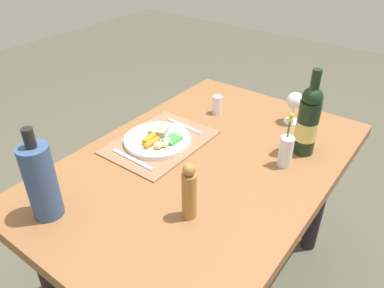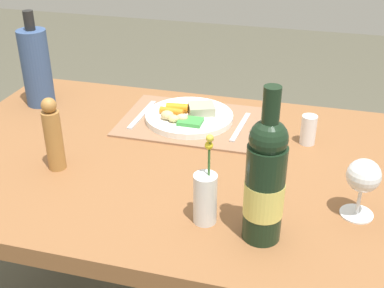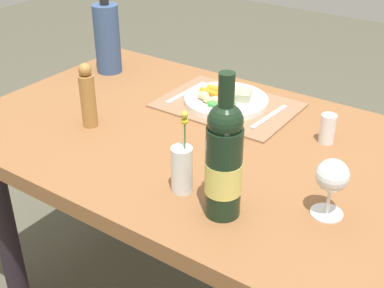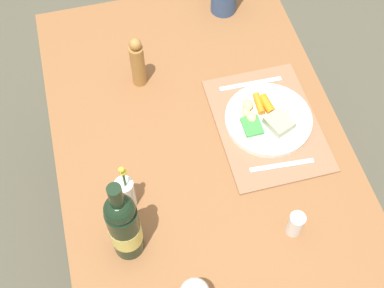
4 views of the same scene
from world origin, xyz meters
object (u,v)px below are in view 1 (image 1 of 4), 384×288
at_px(dining_table, 203,182).
at_px(knife, 133,159).
at_px(dinner_plate, 158,139).
at_px(fork, 185,126).
at_px(salt_shaker, 217,105).
at_px(cooler_bottle, 41,181).
at_px(pepper_mill, 189,192).
at_px(wine_bottle, 308,121).
at_px(flower_vase, 286,151).
at_px(wine_glass, 295,102).

relative_size(dining_table, knife, 6.37).
xyz_separation_m(dinner_plate, fork, (-0.16, 0.01, -0.01)).
xyz_separation_m(fork, knife, (0.31, -0.00, 0.00)).
bearing_deg(fork, salt_shaker, 173.78).
bearing_deg(dining_table, dinner_plate, -87.46).
height_order(cooler_bottle, pepper_mill, cooler_bottle).
height_order(dinner_plate, knife, dinner_plate).
relative_size(dining_table, cooler_bottle, 4.29).
xyz_separation_m(cooler_bottle, wine_bottle, (-0.80, 0.50, 0.01)).
bearing_deg(dinner_plate, flower_vase, 109.54).
relative_size(dinner_plate, pepper_mill, 1.37).
bearing_deg(wine_glass, pepper_mill, -0.66).
relative_size(cooler_bottle, flower_vase, 1.44).
bearing_deg(wine_glass, wine_bottle, 33.57).
relative_size(fork, pepper_mill, 0.99).
bearing_deg(dinner_plate, cooler_bottle, -0.62).
distance_m(pepper_mill, wine_bottle, 0.57).
relative_size(fork, cooler_bottle, 0.63).
xyz_separation_m(salt_shaker, pepper_mill, (0.62, 0.31, 0.05)).
height_order(knife, wine_bottle, wine_bottle).
distance_m(salt_shaker, cooler_bottle, 0.88).
height_order(dining_table, fork, fork).
distance_m(knife, wine_glass, 0.74).
distance_m(cooler_bottle, wine_glass, 1.07).
relative_size(knife, pepper_mill, 1.05).
relative_size(dining_table, wine_glass, 9.37).
height_order(salt_shaker, flower_vase, flower_vase).
bearing_deg(knife, wine_bottle, 134.08).
distance_m(dining_table, wine_bottle, 0.46).
bearing_deg(wine_bottle, salt_shaker, -98.60).
bearing_deg(pepper_mill, fork, -140.82).
distance_m(fork, wine_bottle, 0.52).
height_order(fork, knife, same).
bearing_deg(pepper_mill, knife, -107.01).
relative_size(salt_shaker, pepper_mill, 0.43).
bearing_deg(pepper_mill, wine_glass, 179.34).
xyz_separation_m(dinner_plate, wine_bottle, (-0.29, 0.49, 0.12)).
height_order(dining_table, salt_shaker, salt_shaker).
height_order(dining_table, flower_vase, flower_vase).
height_order(fork, salt_shaker, salt_shaker).
relative_size(knife, flower_vase, 0.97).
xyz_separation_m(dinner_plate, salt_shaker, (-0.36, 0.05, 0.02)).
distance_m(cooler_bottle, wine_bottle, 0.95).
height_order(pepper_mill, wine_bottle, wine_bottle).
height_order(knife, flower_vase, flower_vase).
xyz_separation_m(flower_vase, wine_bottle, (-0.13, 0.02, 0.07)).
xyz_separation_m(flower_vase, pepper_mill, (0.42, -0.12, 0.03)).
relative_size(dining_table, fork, 6.78).
relative_size(dining_table, salt_shaker, 15.50).
bearing_deg(wine_bottle, dinner_plate, -59.12).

